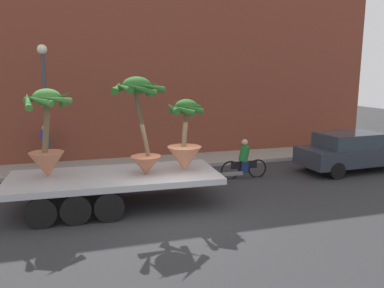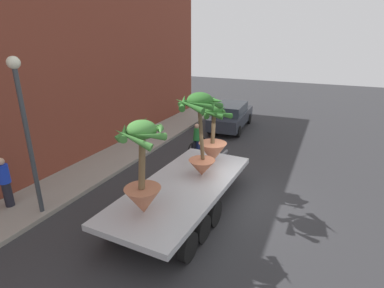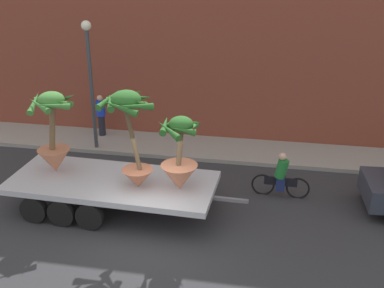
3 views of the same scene
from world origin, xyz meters
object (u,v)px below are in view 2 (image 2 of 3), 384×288
flatbed_trailer (179,194)px  potted_palm_front (213,140)px  parked_car (231,116)px  cyclist (197,140)px  potted_palm_rear (201,132)px  pedestrian_near_gate (5,181)px  potted_palm_middle (143,173)px  street_lamp (24,119)px

flatbed_trailer → potted_palm_front: potted_palm_front is taller
flatbed_trailer → parked_car: bearing=8.4°
flatbed_trailer → cyclist: bearing=17.9°
potted_palm_rear → cyclist: size_ratio=1.57×
flatbed_trailer → parked_car: 10.02m
parked_car → pedestrian_near_gate: size_ratio=2.74×
flatbed_trailer → potted_palm_rear: size_ratio=2.50×
potted_palm_rear → cyclist: potted_palm_rear is taller
potted_palm_rear → potted_palm_front: potted_palm_rear is taller
flatbed_trailer → potted_palm_middle: potted_palm_middle is taller
cyclist → parked_car: bearing=-2.6°
potted_palm_front → cyclist: (2.86, 1.90, -1.19)m
potted_palm_front → street_lamp: bearing=134.7°
cyclist → street_lamp: 7.88m
potted_palm_rear → flatbed_trailer: bearing=164.0°
flatbed_trailer → cyclist: cyclist is taller
flatbed_trailer → street_lamp: size_ratio=1.49×
flatbed_trailer → potted_palm_front: size_ratio=3.26×
flatbed_trailer → street_lamp: bearing=114.7°
flatbed_trailer → street_lamp: street_lamp is taller
cyclist → parked_car: (4.70, -0.22, 0.16)m
potted_palm_middle → street_lamp: street_lamp is taller
cyclist → potted_palm_rear: bearing=-154.8°
potted_palm_middle → street_lamp: 3.96m
pedestrian_near_gate → street_lamp: size_ratio=0.35×
potted_palm_rear → parked_car: size_ratio=0.62×
parked_car → pedestrian_near_gate: bearing=162.4°
flatbed_trailer → pedestrian_near_gate: pedestrian_near_gate is taller
potted_palm_middle → cyclist: potted_palm_middle is taller
potted_palm_front → cyclist: 3.63m
potted_palm_middle → parked_car: 11.65m
potted_palm_rear → street_lamp: bearing=123.5°
potted_palm_front → pedestrian_near_gate: (-4.41, 5.49, -0.81)m
parked_car → street_lamp: 12.28m
potted_palm_middle → cyclist: (6.81, 1.45, -1.48)m
potted_palm_rear → cyclist: 5.03m
potted_palm_front → pedestrian_near_gate: bearing=128.8°
pedestrian_near_gate → potted_palm_rear: bearing=-61.1°
cyclist → street_lamp: street_lamp is taller
potted_palm_rear → potted_palm_front: 1.53m
flatbed_trailer → parked_car: parked_car is taller
street_lamp → potted_palm_middle: bearing=-86.2°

